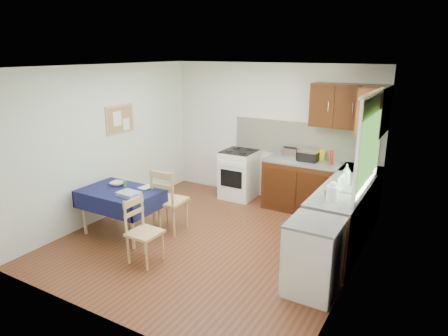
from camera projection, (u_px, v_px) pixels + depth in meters
The scene contains 33 objects.
floor at pixel (212, 240), 5.92m from camera, with size 4.20×4.20×0.00m, color #542A16.
ceiling at pixel (210, 66), 5.22m from camera, with size 4.00×4.20×0.02m, color white.
wall_back at pixel (271, 133), 7.32m from camera, with size 4.00×0.02×2.50m, color silver.
wall_front at pixel (96, 208), 3.83m from camera, with size 4.00×0.02×2.50m, color silver.
wall_left at pixel (107, 143), 6.53m from camera, with size 0.02×4.20×2.50m, color silver.
wall_right at pixel (358, 181), 4.61m from camera, with size 0.02×4.20×2.50m, color silver.
base_cabinets at pixel (328, 203), 6.20m from camera, with size 1.90×2.30×0.86m.
worktop_back at pixel (321, 164), 6.67m from camera, with size 1.90×0.60×0.04m, color slate.
worktop_right at pixel (343, 190), 5.40m from camera, with size 0.60×1.70×0.04m, color slate.
worktop_corner at pixel (361, 169), 6.36m from camera, with size 0.60×0.60×0.04m, color slate.
splashback at pixel (305, 139), 7.01m from camera, with size 2.70×0.02×0.60m, color #EFE4CB.
upper_cabinets at pixel (355, 108), 6.17m from camera, with size 1.20×0.85×0.70m.
stove at pixel (239, 174), 7.53m from camera, with size 0.60×0.61×0.92m.
window at pixel (370, 136), 5.10m from camera, with size 0.04×1.48×1.26m.
fridge at pixel (313, 257), 4.53m from camera, with size 0.58×0.60×0.89m.
corkboard at pixel (120, 119), 6.67m from camera, with size 0.04×0.62×0.47m.
dining_table at pixel (121, 197), 5.96m from camera, with size 1.17×0.79×0.71m.
chair_far at pixel (168, 198), 6.07m from camera, with size 0.48×0.48×1.02m.
chair_near at pixel (142, 229), 5.20m from camera, with size 0.40×0.40×0.88m.
toaster at pixel (290, 153), 6.89m from camera, with size 0.27×0.17×0.21m.
sandwich_press at pixel (309, 155), 6.76m from camera, with size 0.32×0.28×0.19m.
sauce_bottle at pixel (332, 158), 6.50m from camera, with size 0.06×0.06×0.25m, color red.
yellow_packet at pixel (321, 155), 6.80m from camera, with size 0.13×0.09×0.18m, color yellow.
dish_rack at pixel (342, 187), 5.39m from camera, with size 0.40×0.31×0.19m.
kettle at pixel (333, 192), 4.94m from camera, with size 0.15×0.15×0.26m.
cup at pixel (363, 167), 6.27m from camera, with size 0.11×0.11×0.09m, color silver.
soap_bottle_a at pixel (346, 175), 5.52m from camera, with size 0.11×0.12×0.30m, color white.
soap_bottle_b at pixel (345, 174), 5.68m from camera, with size 0.09×0.10×0.21m, color #1E58AF.
soap_bottle_c at pixel (329, 191), 5.08m from camera, with size 0.13×0.13×0.17m, color #227F2C.
plate_bowl at pixel (118, 184), 6.14m from camera, with size 0.22×0.22×0.05m, color beige.
book at pixel (143, 186), 6.07m from camera, with size 0.16×0.22×0.02m, color white.
spice_jar at pixel (125, 183), 6.07m from camera, with size 0.05×0.05×0.10m, color green.
tea_towel at pixel (129, 194), 5.70m from camera, with size 0.30×0.24×0.05m, color #284692.
Camera 1 is at (2.85, -4.57, 2.70)m, focal length 32.00 mm.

